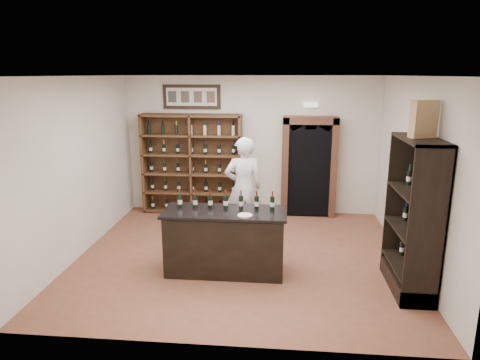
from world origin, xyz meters
name	(u,v)px	position (x,y,z in m)	size (l,w,h in m)	color
floor	(241,256)	(0.00, 0.00, 0.00)	(5.50, 5.50, 0.00)	brown
ceiling	(241,76)	(0.00, 0.00, 3.00)	(5.50, 5.50, 0.00)	white
wall_back	(252,146)	(0.00, 2.50, 1.50)	(5.50, 0.04, 3.00)	silver
wall_left	(79,167)	(-2.75, 0.00, 1.50)	(0.04, 5.00, 3.00)	silver
wall_right	(416,174)	(2.75, 0.00, 1.50)	(0.04, 5.00, 3.00)	silver
wine_shelf	(192,164)	(-1.30, 2.33, 1.10)	(2.20, 0.38, 2.20)	brown
framed_picture	(192,97)	(-1.30, 2.47, 2.55)	(1.25, 0.04, 0.52)	black
arched_doorway	(309,164)	(1.25, 2.33, 1.14)	(1.17, 0.35, 2.17)	black
emergency_light	(311,105)	(1.25, 2.42, 2.40)	(0.30, 0.10, 0.10)	white
tasting_counter	(225,242)	(-0.20, -0.60, 0.49)	(1.88, 0.78, 1.00)	black
counter_bottle_0	(180,201)	(-0.92, -0.48, 1.11)	(0.07, 0.07, 0.30)	black
counter_bottle_1	(195,201)	(-0.68, -0.48, 1.11)	(0.07, 0.07, 0.30)	black
counter_bottle_2	(210,201)	(-0.44, -0.48, 1.11)	(0.07, 0.07, 0.30)	black
counter_bottle_3	(226,202)	(-0.20, -0.48, 1.11)	(0.07, 0.07, 0.30)	black
counter_bottle_4	(241,202)	(0.04, -0.48, 1.11)	(0.07, 0.07, 0.30)	black
counter_bottle_5	(257,203)	(0.28, -0.48, 1.11)	(0.07, 0.07, 0.30)	black
counter_bottle_6	(272,203)	(0.52, -0.48, 1.11)	(0.07, 0.07, 0.30)	black
side_cabinet	(413,240)	(2.52, -0.90, 0.75)	(0.48, 1.20, 2.20)	black
shopkeeper	(243,188)	(-0.05, 0.92, 0.96)	(0.70, 0.46, 1.92)	silver
plate	(245,215)	(0.13, -0.81, 1.01)	(0.22, 0.22, 0.02)	beige
wine_crate	(424,119)	(2.51, -0.87, 2.45)	(0.35, 0.14, 0.50)	tan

